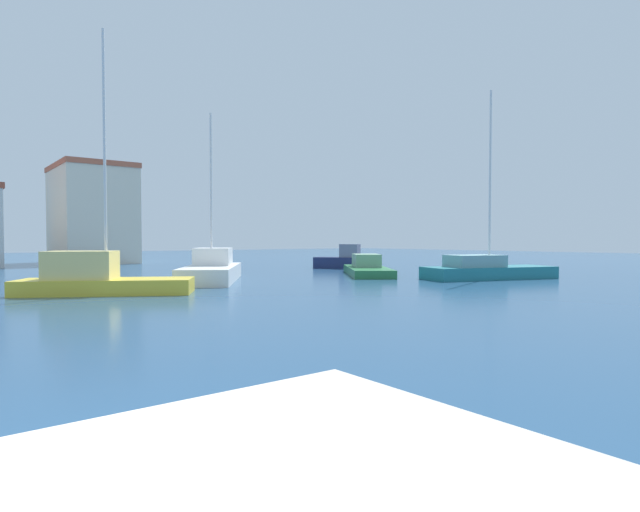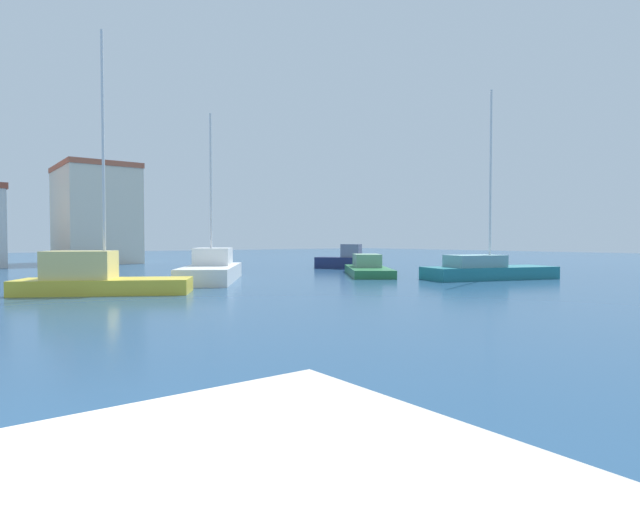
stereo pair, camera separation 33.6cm
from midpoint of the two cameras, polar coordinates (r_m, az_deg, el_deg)
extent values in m
plane|color=navy|center=(29.72, -5.26, -2.66)|extent=(160.00, 160.00, 0.00)
cube|color=#1E707A|center=(31.83, 18.11, -1.79)|extent=(8.39, 5.05, 0.73)
cube|color=#6B9CA2|center=(31.18, 16.62, -0.53)|extent=(3.61, 2.91, 0.70)
cylinder|color=silver|center=(31.97, 18.21, 8.20)|extent=(0.12, 0.12, 10.38)
cube|color=#28703D|center=(33.76, 5.04, -1.69)|extent=(6.61, 7.80, 0.51)
cube|color=gray|center=(34.33, 4.92, -0.49)|extent=(2.98, 3.22, 0.85)
cube|color=white|center=(29.24, -12.36, -1.92)|extent=(6.73, 8.30, 0.87)
cube|color=silver|center=(29.93, -12.18, -0.06)|extent=(3.11, 3.30, 0.98)
cylinder|color=silver|center=(29.31, -12.42, 7.25)|extent=(0.12, 0.12, 8.49)
cube|color=#19234C|center=(41.13, 2.61, -0.77)|extent=(4.05, 5.01, 0.91)
cube|color=slate|center=(40.99, 3.13, 0.59)|extent=(1.79, 1.88, 1.06)
cube|color=gold|center=(23.72, -23.17, -3.15)|extent=(7.28, 5.52, 0.65)
cube|color=#DFCD77|center=(23.95, -25.52, -0.92)|extent=(3.24, 2.90, 1.20)
cylinder|color=silver|center=(23.91, -23.34, 10.37)|extent=(0.12, 0.12, 10.57)
cube|color=beige|center=(55.88, -24.31, 4.01)|extent=(6.57, 9.68, 9.20)
cube|color=#B25B42|center=(56.29, -24.38, 8.94)|extent=(6.70, 9.87, 0.50)
camera|label=1|loc=(0.17, -90.31, -0.01)|focal=28.59mm
camera|label=2|loc=(0.17, 89.69, 0.01)|focal=28.59mm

